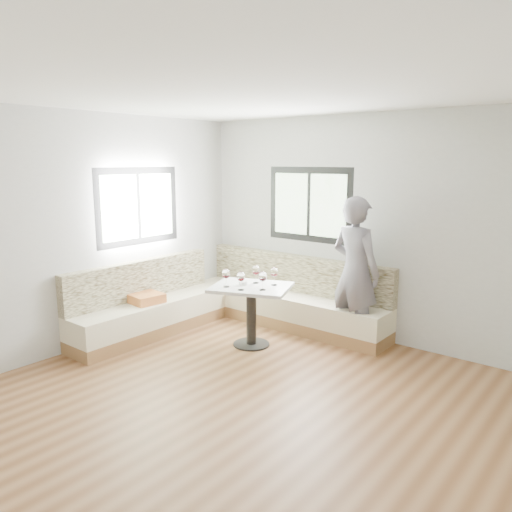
# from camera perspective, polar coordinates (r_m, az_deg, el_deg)

# --- Properties ---
(room) EXTENTS (5.01, 5.01, 2.81)m
(room) POSITION_cam_1_polar(r_m,az_deg,el_deg) (4.37, -2.19, 0.03)
(room) COLOR brown
(room) RESTS_ON ground
(banquette) EXTENTS (2.90, 2.80, 0.95)m
(banquette) POSITION_cam_1_polar(r_m,az_deg,el_deg) (6.73, -3.12, -5.56)
(banquette) COLOR brown
(banquette) RESTS_ON ground
(table) EXTENTS (1.11, 1.00, 0.75)m
(table) POSITION_cam_1_polar(r_m,az_deg,el_deg) (6.06, -0.54, -5.15)
(table) COLOR black
(table) RESTS_ON ground
(person) EXTENTS (0.74, 0.56, 1.83)m
(person) POSITION_cam_1_polar(r_m,az_deg,el_deg) (6.12, 11.28, -1.79)
(person) COLOR slate
(person) RESTS_ON ground
(olive_ramekin) EXTENTS (0.11, 0.11, 0.04)m
(olive_ramekin) POSITION_cam_1_polar(r_m,az_deg,el_deg) (6.05, -1.49, -3.11)
(olive_ramekin) COLOR white
(olive_ramekin) RESTS_ON table
(wine_glass_a) EXTENTS (0.10, 0.10, 0.22)m
(wine_glass_a) POSITION_cam_1_polar(r_m,az_deg,el_deg) (5.93, -3.44, -2.08)
(wine_glass_a) COLOR white
(wine_glass_a) RESTS_ON table
(wine_glass_b) EXTENTS (0.10, 0.10, 0.22)m
(wine_glass_b) POSITION_cam_1_polar(r_m,az_deg,el_deg) (5.78, -1.73, -2.42)
(wine_glass_b) COLOR white
(wine_glass_b) RESTS_ON table
(wine_glass_c) EXTENTS (0.10, 0.10, 0.22)m
(wine_glass_c) POSITION_cam_1_polar(r_m,az_deg,el_deg) (5.78, 0.77, -2.42)
(wine_glass_c) COLOR white
(wine_glass_c) RESTS_ON table
(wine_glass_d) EXTENTS (0.10, 0.10, 0.22)m
(wine_glass_d) POSITION_cam_1_polar(r_m,az_deg,el_deg) (6.10, -0.02, -1.70)
(wine_glass_d) COLOR white
(wine_glass_d) RESTS_ON table
(wine_glass_e) EXTENTS (0.10, 0.10, 0.22)m
(wine_glass_e) POSITION_cam_1_polar(r_m,az_deg,el_deg) (6.00, 2.09, -1.92)
(wine_glass_e) COLOR white
(wine_glass_e) RESTS_ON table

